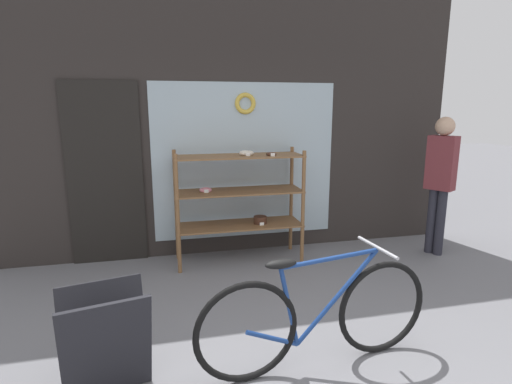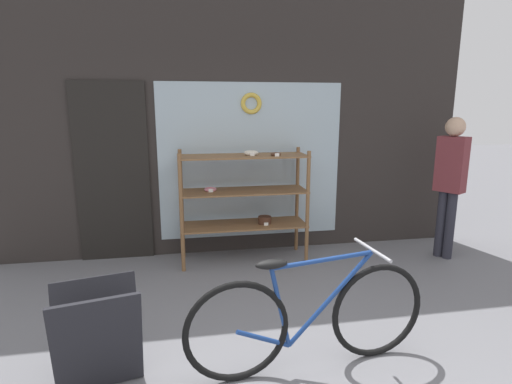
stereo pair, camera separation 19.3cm
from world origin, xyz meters
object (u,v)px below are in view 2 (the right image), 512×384
at_px(bicycle, 310,318).
at_px(pedestrian, 450,176).
at_px(sandwich_board, 98,338).
at_px(display_case, 244,194).

height_order(bicycle, pedestrian, pedestrian).
height_order(sandwich_board, pedestrian, pedestrian).
bearing_deg(pedestrian, bicycle, 98.11).
bearing_deg(sandwich_board, bicycle, -14.53).
xyz_separation_m(display_case, pedestrian, (2.42, -0.33, 0.19)).
bearing_deg(display_case, sandwich_board, -121.54).
xyz_separation_m(bicycle, pedestrian, (2.27, 1.76, 0.62)).
relative_size(bicycle, sandwich_board, 2.52).
distance_m(display_case, pedestrian, 2.45).
relative_size(display_case, bicycle, 0.84).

